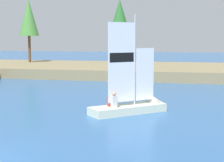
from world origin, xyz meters
TOP-DOWN VIEW (x-y plane):
  - shore_bank at (0.00, 29.62)m, footprint 80.00×14.52m
  - shoreline_tree_midleft at (-13.44, 32.22)m, footprint 2.40×2.40m
  - shoreline_tree_centre at (-2.33, 33.61)m, footprint 2.74×2.74m
  - sailboat at (4.02, 9.24)m, footprint 4.16×4.04m

SIDE VIEW (x-z plane):
  - sailboat at x=4.02m, z-range -2.31..3.14m
  - shore_bank at x=0.00m, z-range 0.00..0.97m
  - shoreline_tree_centre at x=-2.33m, z-range 2.49..10.03m
  - shoreline_tree_midleft at x=-13.44m, z-range 2.55..10.24m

